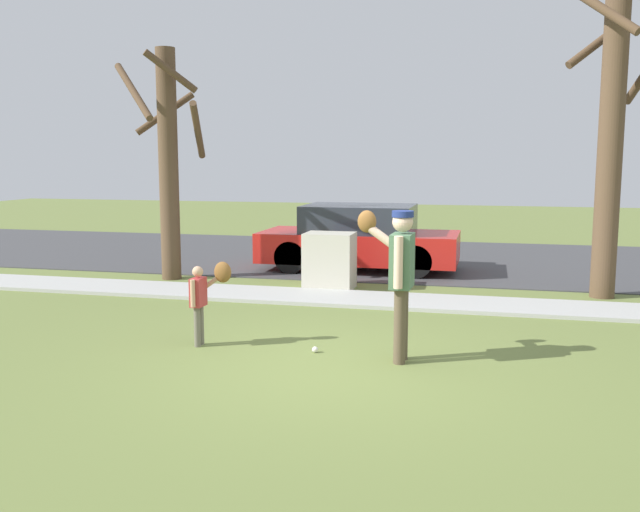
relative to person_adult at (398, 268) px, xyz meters
name	(u,v)px	position (x,y,z in m)	size (l,w,h in m)	color
ground_plane	(384,303)	(-0.62, 3.10, -1.07)	(48.00, 48.00, 0.00)	olive
sidewalk_strip	(385,300)	(-0.62, 3.20, -1.04)	(36.00, 1.20, 0.06)	#B2B2AD
road_surface	(417,258)	(-0.62, 8.20, -1.06)	(36.00, 6.80, 0.02)	#424244
person_adult	(398,268)	(0.00, 0.00, 0.00)	(0.68, 0.65, 1.72)	brown
person_child	(205,292)	(-2.38, 0.10, -0.40)	(0.45, 0.39, 1.04)	#6B6656
baseball	(315,350)	(-0.99, 0.10, -1.04)	(0.07, 0.07, 0.07)	white
utility_cabinet	(330,261)	(-1.75, 4.13, -0.58)	(0.85, 0.67, 0.99)	beige
street_tree_near	(612,113)	(2.82, 4.46, 1.94)	(1.85, 1.89, 5.70)	brown
street_tree_far	(168,157)	(-4.91, 4.39, 1.24)	(1.84, 1.88, 4.30)	brown
parked_hatchback_red	(359,239)	(-1.61, 6.24, -0.41)	(4.00, 1.75, 1.33)	red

